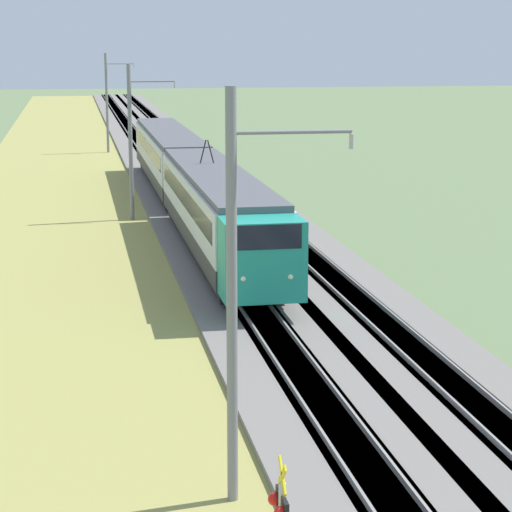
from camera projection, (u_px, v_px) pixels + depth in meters
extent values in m
cube|color=slate|center=(172.00, 192.00, 63.32)|extent=(240.00, 4.40, 0.30)
cube|color=slate|center=(231.00, 190.00, 64.00)|extent=(240.00, 4.40, 0.30)
cube|color=#4C4238|center=(172.00, 192.00, 63.32)|extent=(240.00, 1.57, 0.30)
cube|color=gray|center=(163.00, 188.00, 63.18)|extent=(240.00, 0.07, 0.15)
cube|color=gray|center=(180.00, 188.00, 63.37)|extent=(240.00, 0.07, 0.15)
cube|color=#4C4238|center=(231.00, 190.00, 64.00)|extent=(240.00, 1.57, 0.30)
cube|color=gray|center=(223.00, 187.00, 63.86)|extent=(240.00, 0.07, 0.15)
cube|color=gray|center=(239.00, 186.00, 64.04)|extent=(240.00, 0.07, 0.15)
cube|color=#99934C|center=(63.00, 196.00, 62.14)|extent=(240.00, 11.97, 0.12)
cube|color=teal|center=(262.00, 259.00, 33.26)|extent=(1.86, 2.74, 2.70)
cube|color=black|center=(263.00, 234.00, 32.80)|extent=(1.34, 2.28, 0.81)
sphere|color=#F2EAC6|center=(243.00, 279.00, 32.37)|extent=(0.20, 0.20, 0.20)
sphere|color=#F2EAC6|center=(290.00, 277.00, 32.65)|extent=(0.20, 0.20, 0.20)
cube|color=#2D2D33|center=(216.00, 230.00, 43.75)|extent=(19.52, 2.86, 0.76)
cube|color=silver|center=(216.00, 199.00, 43.46)|extent=(19.52, 2.86, 1.94)
cube|color=black|center=(216.00, 196.00, 43.43)|extent=(17.96, 2.88, 0.82)
cube|color=#515156|center=(216.00, 174.00, 43.23)|extent=(19.52, 2.63, 0.25)
cube|color=black|center=(217.00, 244.00, 43.88)|extent=(18.54, 2.43, 0.55)
cylinder|color=black|center=(233.00, 283.00, 36.10)|extent=(0.86, 0.12, 0.86)
cylinder|color=black|center=(262.00, 282.00, 36.29)|extent=(0.86, 0.12, 0.86)
cube|color=#2D2D33|center=(170.00, 170.00, 63.99)|extent=(21.38, 2.86, 0.76)
cube|color=silver|center=(169.00, 149.00, 63.71)|extent=(21.38, 2.86, 1.94)
cube|color=black|center=(169.00, 147.00, 63.68)|extent=(19.67, 2.88, 0.82)
cube|color=#515156|center=(169.00, 132.00, 63.48)|extent=(21.38, 2.63, 0.25)
cube|color=black|center=(170.00, 181.00, 64.13)|extent=(20.31, 2.43, 0.55)
cylinder|color=black|center=(203.00, 152.00, 45.88)|extent=(0.06, 0.33, 1.08)
cylinder|color=black|center=(211.00, 151.00, 45.94)|extent=(0.06, 0.33, 1.08)
cube|color=black|center=(248.00, 306.00, 36.38)|extent=(0.10, 0.10, 0.00)
cube|color=black|center=(282.00, 506.00, 14.52)|extent=(0.70, 0.06, 0.36)
sphere|color=red|center=(274.00, 499.00, 14.72)|extent=(0.20, 0.20, 0.20)
cube|color=yellow|center=(282.00, 476.00, 14.42)|extent=(0.49, 0.03, 0.49)
cube|color=yellow|center=(282.00, 476.00, 14.42)|extent=(0.49, 0.03, 0.49)
cylinder|color=slate|center=(232.00, 305.00, 19.84)|extent=(0.22, 0.22, 8.61)
cylinder|color=slate|center=(292.00, 132.00, 19.34)|extent=(0.08, 2.40, 0.08)
cylinder|color=#B2ADA8|center=(351.00, 141.00, 19.59)|extent=(0.10, 0.10, 0.30)
cylinder|color=slate|center=(131.00, 144.00, 52.65)|extent=(0.22, 0.22, 8.32)
cylinder|color=slate|center=(152.00, 81.00, 52.18)|extent=(0.08, 2.40, 0.08)
cylinder|color=#B2ADA8|center=(175.00, 85.00, 52.43)|extent=(0.10, 0.10, 0.30)
cylinder|color=slate|center=(107.00, 104.00, 85.40)|extent=(0.22, 0.22, 8.55)
cylinder|color=slate|center=(120.00, 64.00, 84.91)|extent=(0.08, 2.40, 0.08)
cylinder|color=#B2ADA8|center=(134.00, 66.00, 85.16)|extent=(0.10, 0.10, 0.30)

